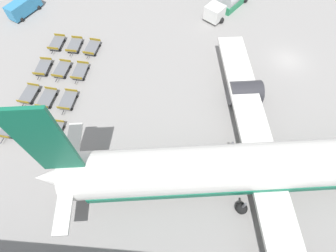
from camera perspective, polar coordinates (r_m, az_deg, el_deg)
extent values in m
plane|color=gray|center=(40.13, 24.70, 12.88)|extent=(500.00, 500.00, 0.00)
cylinder|color=white|center=(26.73, 24.10, -7.68)|extent=(9.65, 40.65, 4.39)
cone|color=white|center=(25.79, -21.65, -10.16)|extent=(4.82, 5.77, 4.17)
cube|color=#146B4C|center=(20.10, -25.20, -3.41)|extent=(0.71, 3.30, 8.39)
cube|color=white|center=(25.00, -20.74, -9.62)|extent=(10.40, 2.62, 0.24)
cube|color=white|center=(26.95, 20.22, -8.89)|extent=(36.96, 8.00, 0.44)
cylinder|color=#333338|center=(32.34, 16.35, 6.98)|extent=(3.26, 4.03, 2.79)
cube|color=#146B4C|center=(27.38, 23.53, -8.34)|extent=(9.21, 36.66, 0.79)
cylinder|color=#56565B|center=(26.12, 16.12, -16.42)|extent=(0.24, 0.24, 1.56)
sphere|color=black|center=(26.85, 15.70, -16.86)|extent=(1.12, 1.12, 1.12)
cylinder|color=#56565B|center=(28.14, 13.61, -4.28)|extent=(0.24, 0.24, 1.56)
sphere|color=black|center=(28.82, 13.30, -4.98)|extent=(1.12, 1.12, 1.12)
cube|color=white|center=(42.73, 10.11, 23.18)|extent=(3.29, 3.30, 2.00)
cube|color=#2D8C5B|center=(47.11, 14.02, 24.88)|extent=(6.19, 5.44, 1.15)
sphere|color=black|center=(43.97, 8.87, 22.97)|extent=(0.90, 0.90, 0.90)
sphere|color=black|center=(43.07, 11.47, 21.66)|extent=(0.90, 0.90, 0.90)
sphere|color=black|center=(48.13, 16.43, 24.89)|extent=(0.90, 0.90, 0.90)
cube|color=teal|center=(48.92, -28.93, 21.89)|extent=(5.56, 4.04, 1.93)
cube|color=#1E232D|center=(47.77, -31.34, 20.22)|extent=(0.78, 1.42, 0.68)
sphere|color=black|center=(49.42, -30.54, 19.97)|extent=(0.60, 0.60, 0.60)
sphere|color=black|center=(48.08, -29.22, 19.57)|extent=(0.60, 0.60, 0.60)
sphere|color=black|center=(50.76, -27.71, 22.47)|extent=(0.60, 0.60, 0.60)
sphere|color=black|center=(49.46, -26.33, 22.13)|extent=(0.60, 0.60, 0.60)
cube|color=slate|center=(41.40, -23.07, 16.36)|extent=(2.89, 1.74, 0.10)
cube|color=olive|center=(40.41, -23.84, 15.23)|extent=(0.18, 1.56, 0.32)
cube|color=olive|center=(42.15, -22.53, 17.84)|extent=(0.18, 1.56, 0.32)
cube|color=#333338|center=(40.38, -23.86, 14.51)|extent=(0.70, 0.11, 0.06)
sphere|color=black|center=(41.33, -24.20, 15.03)|extent=(0.36, 0.36, 0.36)
sphere|color=black|center=(40.70, -22.51, 15.04)|extent=(0.36, 0.36, 0.36)
sphere|color=black|center=(42.56, -23.27, 16.90)|extent=(0.36, 0.36, 0.36)
sphere|color=black|center=(41.95, -21.60, 16.93)|extent=(0.36, 0.36, 0.36)
cube|color=slate|center=(38.64, -25.59, 11.50)|extent=(2.84, 1.65, 0.10)
cube|color=olive|center=(37.73, -26.38, 10.17)|extent=(0.13, 1.56, 0.32)
cube|color=olive|center=(39.30, -25.06, 13.19)|extent=(0.13, 1.56, 0.32)
cube|color=#333338|center=(37.73, -26.38, 9.39)|extent=(0.70, 0.08, 0.06)
sphere|color=black|center=(38.65, -26.73, 10.05)|extent=(0.36, 0.36, 0.36)
sphere|color=black|center=(38.00, -24.97, 10.04)|extent=(0.36, 0.36, 0.36)
sphere|color=black|center=(39.77, -25.79, 12.20)|extent=(0.36, 0.36, 0.36)
sphere|color=black|center=(39.14, -24.06, 12.22)|extent=(0.36, 0.36, 0.36)
cube|color=slate|center=(36.29, -28.04, 6.18)|extent=(2.97, 1.90, 0.10)
cube|color=olive|center=(35.56, -29.09, 4.64)|extent=(0.28, 1.56, 0.32)
cube|color=olive|center=(36.77, -27.29, 8.06)|extent=(0.28, 1.56, 0.32)
cube|color=#333338|center=(35.63, -29.13, 3.83)|extent=(0.70, 0.15, 0.06)
sphere|color=black|center=(36.51, -29.30, 4.73)|extent=(0.36, 0.36, 0.36)
sphere|color=black|center=(35.75, -27.59, 4.46)|extent=(0.36, 0.36, 0.36)
sphere|color=black|center=(37.36, -28.03, 7.15)|extent=(0.36, 0.36, 0.36)
sphere|color=black|center=(36.62, -26.32, 6.93)|extent=(0.36, 0.36, 0.36)
cube|color=slate|center=(34.40, -31.24, -0.16)|extent=(2.95, 1.87, 0.10)
cube|color=olive|center=(33.81, -32.38, -1.91)|extent=(0.26, 1.56, 0.32)
cube|color=olive|center=(34.72, -30.44, 1.90)|extent=(0.26, 1.56, 0.32)
cube|color=#333338|center=(33.94, -32.41, -2.75)|extent=(0.70, 0.14, 0.06)
sphere|color=black|center=(34.76, -32.52, -1.65)|extent=(0.36, 0.36, 0.36)
sphere|color=black|center=(33.97, -30.78, -2.06)|extent=(0.36, 0.36, 0.36)
sphere|color=black|center=(35.40, -31.15, 1.03)|extent=(0.36, 0.36, 0.36)
sphere|color=black|center=(34.63, -29.41, 0.70)|extent=(0.36, 0.36, 0.36)
cube|color=slate|center=(40.18, -19.72, 16.28)|extent=(2.87, 1.70, 0.10)
cube|color=olive|center=(39.16, -20.41, 15.13)|extent=(0.16, 1.56, 0.32)
cube|color=olive|center=(40.96, -19.22, 17.80)|extent=(0.16, 1.56, 0.32)
cube|color=#333338|center=(39.12, -20.44, 14.39)|extent=(0.70, 0.10, 0.06)
sphere|color=black|center=(40.05, -20.88, 14.92)|extent=(0.36, 0.36, 0.36)
sphere|color=black|center=(39.50, -19.08, 14.92)|extent=(0.36, 0.36, 0.36)
sphere|color=black|center=(41.33, -20.03, 16.84)|extent=(0.36, 0.36, 0.36)
sphere|color=black|center=(40.80, -18.25, 16.86)|extent=(0.36, 0.36, 0.36)
cube|color=slate|center=(37.40, -22.14, 11.41)|extent=(2.95, 1.87, 0.10)
cube|color=olive|center=(36.51, -23.04, 10.04)|extent=(0.26, 1.56, 0.32)
cube|color=olive|center=(38.04, -21.48, 13.14)|extent=(0.26, 1.56, 0.32)
cube|color=#333338|center=(36.53, -23.09, 9.24)|extent=(0.70, 0.14, 0.06)
sphere|color=black|center=(37.44, -23.41, 9.98)|extent=(0.36, 0.36, 0.36)
sphere|color=black|center=(36.80, -21.60, 9.82)|extent=(0.36, 0.36, 0.36)
sphere|color=black|center=(38.52, -22.30, 12.19)|extent=(0.36, 0.36, 0.36)
sphere|color=black|center=(37.89, -20.51, 12.06)|extent=(0.36, 0.36, 0.36)
cube|color=slate|center=(34.91, -24.88, 5.56)|extent=(2.95, 1.86, 0.10)
cube|color=olive|center=(34.15, -25.88, 3.94)|extent=(0.25, 1.56, 0.32)
cube|color=olive|center=(35.41, -24.16, 7.51)|extent=(0.25, 1.56, 0.32)
cube|color=#333338|center=(34.22, -25.92, 3.10)|extent=(0.70, 0.14, 0.06)
sphere|color=black|center=(35.08, -26.20, 4.04)|extent=(0.36, 0.36, 0.36)
sphere|color=black|center=(34.40, -24.34, 3.77)|extent=(0.36, 0.36, 0.36)
sphere|color=black|center=(35.98, -24.98, 6.56)|extent=(0.36, 0.36, 0.36)
sphere|color=black|center=(35.31, -23.13, 6.35)|extent=(0.36, 0.36, 0.36)
cube|color=slate|center=(33.04, -27.53, -0.49)|extent=(2.93, 1.83, 0.10)
cube|color=olive|center=(32.41, -28.61, -2.33)|extent=(0.23, 1.56, 0.32)
cube|color=olive|center=(33.40, -26.77, 1.66)|extent=(0.23, 1.56, 0.32)
cube|color=#333338|center=(32.54, -28.64, -3.20)|extent=(0.70, 0.13, 0.06)
sphere|color=black|center=(33.34, -28.88, -2.06)|extent=(0.36, 0.36, 0.36)
sphere|color=black|center=(32.63, -26.97, -2.45)|extent=(0.36, 0.36, 0.36)
sphere|color=black|center=(34.04, -27.57, 0.75)|extent=(0.36, 0.36, 0.36)
sphere|color=black|center=(33.35, -25.68, 0.43)|extent=(0.36, 0.36, 0.36)
cube|color=slate|center=(39.10, -16.21, 16.14)|extent=(2.97, 1.90, 0.10)
cube|color=olive|center=(38.10, -16.99, 14.97)|extent=(0.28, 1.56, 0.32)
cube|color=olive|center=(39.86, -15.60, 17.70)|extent=(0.28, 1.56, 0.32)
cube|color=#333338|center=(38.07, -17.07, 14.21)|extent=(0.70, 0.15, 0.06)
sphere|color=black|center=(38.99, -17.49, 14.82)|extent=(0.36, 0.36, 0.36)
sphere|color=black|center=(38.45, -15.64, 14.68)|extent=(0.36, 0.36, 0.36)
sphere|color=black|center=(40.24, -16.49, 16.77)|extent=(0.36, 0.36, 0.36)
sphere|color=black|center=(39.71, -14.67, 16.66)|extent=(0.36, 0.36, 0.36)
cube|color=slate|center=(36.35, -18.62, 11.28)|extent=(2.90, 1.77, 0.10)
cube|color=olive|center=(35.41, -19.39, 9.88)|extent=(0.20, 1.56, 0.32)
cube|color=olive|center=(37.03, -18.05, 13.06)|extent=(0.20, 1.56, 0.32)
cube|color=#333338|center=(35.43, -19.44, 9.05)|extent=(0.70, 0.11, 0.06)
sphere|color=black|center=(36.32, -19.90, 9.80)|extent=(0.36, 0.36, 0.36)
sphere|color=black|center=(35.77, -17.95, 9.67)|extent=(0.36, 0.36, 0.36)
sphere|color=black|center=(37.47, -18.94, 12.07)|extent=(0.36, 0.36, 0.36)
sphere|color=black|center=(36.94, -17.02, 11.97)|extent=(0.36, 0.36, 0.36)
cube|color=slate|center=(33.74, -20.97, 5.32)|extent=(2.91, 1.78, 0.10)
cube|color=olive|center=(32.92, -21.86, 3.64)|extent=(0.21, 1.56, 0.32)
cube|color=olive|center=(34.28, -20.33, 7.35)|extent=(0.21, 1.56, 0.32)
cube|color=#333338|center=(32.99, -21.90, 2.77)|extent=(0.70, 0.12, 0.06)
sphere|color=black|center=(33.84, -22.33, 3.73)|extent=(0.36, 0.36, 0.36)
sphere|color=black|center=(33.26, -20.31, 3.49)|extent=(0.36, 0.36, 0.36)
sphere|color=black|center=(34.80, -21.24, 6.35)|extent=(0.36, 0.36, 0.36)
sphere|color=black|center=(34.23, -19.24, 6.16)|extent=(0.36, 0.36, 0.36)
cube|color=slate|center=(31.75, -23.65, -1.18)|extent=(2.89, 1.74, 0.10)
cube|color=olive|center=(31.06, -24.61, -3.13)|extent=(0.18, 1.56, 0.32)
cube|color=olive|center=(32.14, -22.97, 1.07)|extent=(0.18, 1.56, 0.32)
cube|color=#333338|center=(31.19, -24.64, -4.04)|extent=(0.70, 0.10, 0.06)
sphere|color=black|center=(31.98, -25.05, -2.86)|extent=(0.36, 0.36, 0.36)
sphere|color=black|center=(31.37, -22.94, -3.20)|extent=(0.36, 0.36, 0.36)
sphere|color=black|center=(32.74, -23.87, 0.11)|extent=(0.36, 0.36, 0.36)
sphere|color=black|center=(32.14, -21.80, -0.17)|extent=(0.36, 0.36, 0.36)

